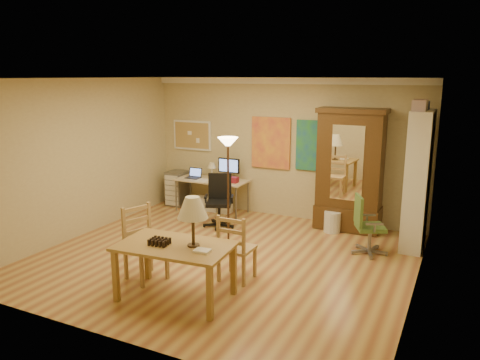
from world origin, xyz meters
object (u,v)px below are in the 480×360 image
at_px(computer_desk, 214,192).
at_px(office_chair_black, 219,213).
at_px(office_chair_green, 368,238).
at_px(bookshelf, 418,181).
at_px(armoire, 350,178).
at_px(dining_table, 181,235).

relative_size(computer_desk, office_chair_black, 1.52).
xyz_separation_m(office_chair_green, bookshelf, (0.61, 0.64, 0.85)).
bearing_deg(armoire, office_chair_green, -62.19).
bearing_deg(computer_desk, armoire, 1.78).
height_order(office_chair_black, armoire, armoire).
relative_size(dining_table, armoire, 0.67).
height_order(dining_table, office_chair_black, dining_table).
distance_m(dining_table, armoire, 3.82).
xyz_separation_m(dining_table, office_chair_black, (-0.96, 2.73, -0.58)).
bearing_deg(dining_table, bookshelf, 53.18).
relative_size(office_chair_black, bookshelf, 0.44).
height_order(computer_desk, office_chair_green, computer_desk).
height_order(dining_table, bookshelf, bookshelf).
distance_m(office_chair_black, office_chair_green, 2.75).
bearing_deg(office_chair_green, office_chair_black, 176.13).
xyz_separation_m(computer_desk, office_chair_black, (0.56, -0.81, -0.15)).
height_order(dining_table, armoire, armoire).
bearing_deg(computer_desk, office_chair_black, -55.08).
height_order(computer_desk, office_chair_black, computer_desk).
xyz_separation_m(computer_desk, armoire, (2.74, 0.09, 0.54)).
bearing_deg(bookshelf, dining_table, -126.82).
distance_m(armoire, bookshelf, 1.26).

